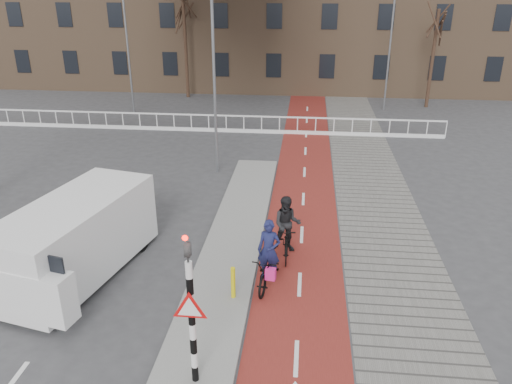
# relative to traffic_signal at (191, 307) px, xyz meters

# --- Properties ---
(ground) EXTENTS (120.00, 120.00, 0.00)m
(ground) POSITION_rel_traffic_signal_xyz_m (0.60, 2.02, -1.99)
(ground) COLOR #38383A
(ground) RESTS_ON ground
(bike_lane) EXTENTS (2.50, 60.00, 0.01)m
(bike_lane) POSITION_rel_traffic_signal_xyz_m (2.10, 12.02, -1.98)
(bike_lane) COLOR maroon
(bike_lane) RESTS_ON ground
(sidewalk) EXTENTS (3.00, 60.00, 0.01)m
(sidewalk) POSITION_rel_traffic_signal_xyz_m (4.90, 12.02, -1.98)
(sidewalk) COLOR slate
(sidewalk) RESTS_ON ground
(curb_island) EXTENTS (1.80, 16.00, 0.12)m
(curb_island) POSITION_rel_traffic_signal_xyz_m (-0.10, 6.02, -1.93)
(curb_island) COLOR gray
(curb_island) RESTS_ON ground
(traffic_signal) EXTENTS (0.80, 0.80, 3.68)m
(traffic_signal) POSITION_rel_traffic_signal_xyz_m (0.00, 0.00, 0.00)
(traffic_signal) COLOR black
(traffic_signal) RESTS_ON curb_island
(bollard) EXTENTS (0.12, 0.12, 0.90)m
(bollard) POSITION_rel_traffic_signal_xyz_m (0.36, 3.07, -1.42)
(bollard) COLOR yellow
(bollard) RESTS_ON curb_island
(cyclist_near) EXTENTS (0.98, 2.00, 1.99)m
(cyclist_near) POSITION_rel_traffic_signal_xyz_m (1.23, 3.90, -1.31)
(cyclist_near) COLOR black
(cyclist_near) RESTS_ON bike_lane
(cyclist_far) EXTENTS (0.87, 1.87, 1.99)m
(cyclist_far) POSITION_rel_traffic_signal_xyz_m (1.65, 5.54, -1.16)
(cyclist_far) COLOR black
(cyclist_far) RESTS_ON bike_lane
(van) EXTENTS (3.21, 5.62, 2.27)m
(van) POSITION_rel_traffic_signal_xyz_m (-4.24, 3.89, -0.79)
(van) COLOR white
(van) RESTS_ON ground
(railing) EXTENTS (28.00, 0.10, 0.99)m
(railing) POSITION_rel_traffic_signal_xyz_m (-4.40, 19.02, -1.68)
(railing) COLOR silver
(railing) RESTS_ON ground
(tree_mid) EXTENTS (0.24, 0.24, 6.99)m
(tree_mid) POSITION_rel_traffic_signal_xyz_m (-6.68, 27.88, 1.51)
(tree_mid) COLOR black
(tree_mid) RESTS_ON ground
(tree_right) EXTENTS (0.22, 0.22, 6.27)m
(tree_right) POSITION_rel_traffic_signal_xyz_m (10.11, 26.44, 1.14)
(tree_right) COLOR black
(tree_right) RESTS_ON ground
(streetlight_near) EXTENTS (0.12, 0.12, 7.72)m
(streetlight_near) POSITION_rel_traffic_signal_xyz_m (-1.79, 12.66, 1.87)
(streetlight_near) COLOR slate
(streetlight_near) RESTS_ON ground
(streetlight_left) EXTENTS (0.12, 0.12, 8.00)m
(streetlight_left) POSITION_rel_traffic_signal_xyz_m (-9.11, 22.91, 2.01)
(streetlight_left) COLOR slate
(streetlight_left) RESTS_ON ground
(streetlight_right) EXTENTS (0.12, 0.12, 7.58)m
(streetlight_right) POSITION_rel_traffic_signal_xyz_m (7.14, 25.38, 1.80)
(streetlight_right) COLOR slate
(streetlight_right) RESTS_ON ground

